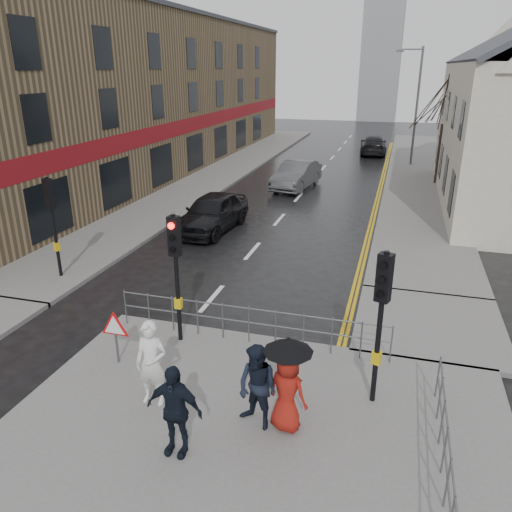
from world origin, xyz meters
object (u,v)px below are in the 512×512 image
Objects in this scene: car_mid at (296,175)px; pedestrian_with_umbrella at (287,380)px; pedestrian_a at (152,363)px; car_parked at (212,212)px; pedestrian_d at (174,410)px; pedestrian_b at (257,387)px.

pedestrian_with_umbrella is at bearing -70.74° from car_mid.
pedestrian_a is at bearing 179.71° from pedestrian_with_umbrella.
pedestrian_a reaches higher than car_parked.
car_mid is (1.89, 9.09, -0.02)m from car_parked.
car_mid is (-4.21, 21.02, -0.45)m from pedestrian_with_umbrella.
pedestrian_a is at bearing 132.44° from pedestrian_d.
pedestrian_d is 0.38× the size of car_parked.
pedestrian_b is 0.37× the size of car_parked.
pedestrian_b is at bearing -171.22° from pedestrian_with_umbrella.
car_mid is at bearing 123.89° from pedestrian_b.
pedestrian_d is 0.38× the size of car_mid.
pedestrian_b is 0.37× the size of car_mid.
pedestrian_with_umbrella is at bearing 32.89° from pedestrian_b.
pedestrian_a is at bearing -78.44° from car_mid.
pedestrian_b is 0.97× the size of pedestrian_d.
pedestrian_a is 0.39× the size of car_parked.
pedestrian_d reaches higher than car_mid.
pedestrian_b is at bearing -60.68° from car_parked.
car_parked is at bearing -93.81° from car_mid.
pedestrian_b is 0.88× the size of pedestrian_with_umbrella.
car_parked reaches higher than car_mid.
pedestrian_d is 22.35m from car_mid.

